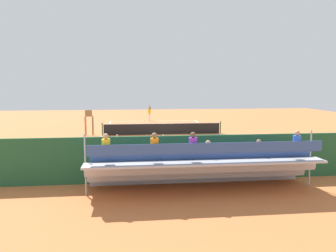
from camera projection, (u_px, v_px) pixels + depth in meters
ground_plane at (163, 134)px, 28.36m from camera, size 60.00×60.00×0.00m
court_line_markings at (163, 134)px, 28.40m from camera, size 10.10×22.20×0.01m
tennis_net at (163, 128)px, 28.30m from camera, size 10.30×0.10×1.07m
backdrop_wall at (195, 158)px, 14.44m from camera, size 18.00×0.16×2.00m
bleacher_stand at (202, 166)px, 13.08m from camera, size 9.06×2.40×2.48m
umpire_chair at (89, 120)px, 27.64m from camera, size 0.67×0.67×2.14m
courtside_bench at (256, 162)px, 15.57m from camera, size 1.80×0.40×0.93m
equipment_bag at (213, 172)px, 15.24m from camera, size 0.90×0.36×0.36m
tennis_player at (149, 112)px, 39.40m from camera, size 0.47×0.55×1.93m
tennis_racket at (143, 121)px, 39.44m from camera, size 0.48×0.54×0.03m
tennis_ball_near at (154, 123)px, 37.10m from camera, size 0.07×0.07×0.07m
tennis_ball_far at (171, 121)px, 38.28m from camera, size 0.07×0.07×0.07m
line_judge at (117, 155)px, 15.00m from camera, size 0.41×0.55×1.93m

